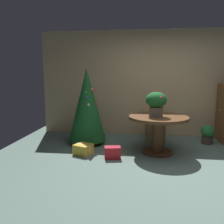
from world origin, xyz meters
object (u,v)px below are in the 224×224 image
object	(u,v)px
flower_vase	(156,102)
gift_box_gold	(83,149)
holiday_tree	(87,105)
potted_plant	(207,134)
wooden_chair_far	(155,118)
gift_box_red	(112,153)
round_dining_table	(158,127)

from	to	relation	value
flower_vase	gift_box_gold	bearing A→B (deg)	-171.29
holiday_tree	potted_plant	xyz separation A→B (m)	(2.64, 0.27, -0.64)
gift_box_gold	potted_plant	world-z (taller)	potted_plant
flower_vase	potted_plant	xyz separation A→B (m)	(1.19, 0.79, -0.77)
wooden_chair_far	holiday_tree	distance (m)	1.60
holiday_tree	gift_box_red	bearing A→B (deg)	-52.93
round_dining_table	gift_box_red	bearing A→B (deg)	-154.08
flower_vase	holiday_tree	bearing A→B (deg)	160.24
wooden_chair_far	gift_box_red	size ratio (longest dim) A/B	2.90
round_dining_table	potted_plant	bearing A→B (deg)	33.11
gift_box_gold	gift_box_red	distance (m)	0.60
flower_vase	gift_box_red	distance (m)	1.24
gift_box_red	potted_plant	xyz separation A→B (m)	(1.98, 1.15, 0.12)
holiday_tree	potted_plant	world-z (taller)	holiday_tree
round_dining_table	wooden_chair_far	bearing A→B (deg)	90.00
flower_vase	gift_box_red	world-z (taller)	flower_vase
gift_box_gold	wooden_chair_far	bearing A→B (deg)	39.66
round_dining_table	flower_vase	xyz separation A→B (m)	(-0.06, -0.05, 0.48)
flower_vase	wooden_chair_far	size ratio (longest dim) A/B	0.51
flower_vase	wooden_chair_far	bearing A→B (deg)	86.72
round_dining_table	potted_plant	size ratio (longest dim) A/B	2.64
round_dining_table	gift_box_gold	bearing A→B (deg)	-169.61
potted_plant	holiday_tree	bearing A→B (deg)	-174.07
gift_box_gold	potted_plant	xyz separation A→B (m)	(2.56, 1.00, 0.13)
round_dining_table	gift_box_red	size ratio (longest dim) A/B	3.60
potted_plant	wooden_chair_far	bearing A→B (deg)	171.27
wooden_chair_far	gift_box_gold	size ratio (longest dim) A/B	2.35
gift_box_gold	flower_vase	bearing A→B (deg)	8.71
holiday_tree	gift_box_red	xyz separation A→B (m)	(0.66, -0.88, -0.76)
round_dining_table	wooden_chair_far	world-z (taller)	wooden_chair_far
wooden_chair_far	flower_vase	bearing A→B (deg)	-93.28
potted_plant	gift_box_gold	bearing A→B (deg)	-158.60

